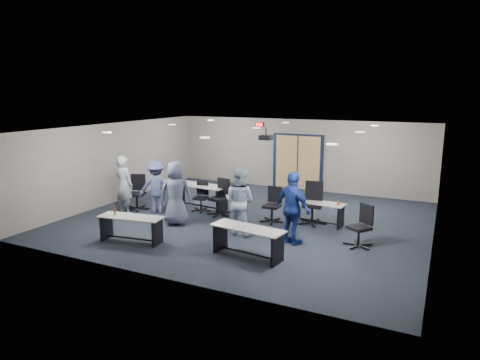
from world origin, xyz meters
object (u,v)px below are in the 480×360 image
at_px(person_plaid, 176,193).
at_px(person_lightblue, 239,201).
at_px(chair_back_d, 312,204).
at_px(person_back, 156,187).
at_px(chair_loose_right, 359,226).
at_px(person_navy, 293,208).
at_px(chair_back_b, 219,197).
at_px(chair_loose_left, 136,193).
at_px(table_back_right, 317,209).
at_px(chair_back_c, 272,205).
at_px(table_front_right, 248,237).
at_px(table_front_left, 131,224).
at_px(person_gray, 124,185).
at_px(chair_back_a, 201,197).
at_px(table_back_left, 200,192).

distance_m(person_plaid, person_lightblue, 1.98).
distance_m(chair_back_d, person_back, 4.79).
height_order(chair_back_d, person_back, person_back).
height_order(chair_loose_right, person_navy, person_navy).
bearing_deg(person_back, chair_back_b, 167.26).
relative_size(chair_back_d, chair_loose_left, 1.07).
bearing_deg(chair_back_d, person_back, -175.91).
distance_m(table_back_right, chair_back_c, 1.29).
bearing_deg(table_front_right, table_back_right, 84.69).
distance_m(person_lightblue, person_back, 3.26).
bearing_deg(table_back_right, table_front_left, -130.98).
bearing_deg(chair_back_c, person_gray, -163.99).
height_order(table_front_left, chair_back_c, chair_back_c).
xyz_separation_m(table_front_left, chair_back_a, (0.11, 3.21, 0.00)).
distance_m(chair_loose_left, person_gray, 0.64).
relative_size(table_back_right, person_plaid, 0.90).
height_order(chair_back_b, person_back, person_back).
bearing_deg(person_gray, person_navy, -176.20).
distance_m(chair_back_a, person_back, 1.41).
xyz_separation_m(chair_back_c, chair_loose_left, (-4.38, -0.67, 0.05)).
bearing_deg(person_navy, person_gray, 23.14).
distance_m(table_back_left, person_lightblue, 2.84).
height_order(table_front_left, table_back_right, table_front_left).
xyz_separation_m(table_back_right, person_lightblue, (-1.62, -1.75, 0.45)).
relative_size(table_front_left, person_navy, 0.93).
height_order(chair_back_c, chair_back_d, chair_back_d).
relative_size(table_front_right, person_gray, 0.98).
relative_size(chair_back_a, chair_back_b, 0.83).
height_order(chair_back_c, person_gray, person_gray).
height_order(table_front_left, chair_back_d, chair_back_d).
height_order(chair_loose_left, person_lightblue, person_lightblue).
xyz_separation_m(chair_back_a, person_gray, (-1.95, -1.30, 0.45)).
bearing_deg(chair_back_b, chair_back_a, -178.66).
xyz_separation_m(chair_back_b, person_navy, (2.86, -1.42, 0.36)).
bearing_deg(person_back, chair_back_c, 159.35).
relative_size(chair_loose_right, person_plaid, 0.57).
height_order(chair_back_a, chair_back_c, chair_back_c).
height_order(table_front_left, person_plaid, person_plaid).
height_order(person_plaid, person_lightblue, person_plaid).
relative_size(person_gray, person_plaid, 1.00).
relative_size(table_front_right, person_plaid, 0.98).
distance_m(chair_back_a, chair_back_b, 0.76).
xyz_separation_m(person_plaid, person_back, (-1.20, 0.71, -0.09)).
distance_m(table_back_left, person_navy, 4.20).
relative_size(table_front_left, table_back_right, 1.04).
distance_m(chair_back_d, chair_loose_left, 5.58).
height_order(person_gray, person_lightblue, person_gray).
xyz_separation_m(table_back_right, chair_back_a, (-3.69, -0.29, 0.02)).
xyz_separation_m(table_front_right, chair_back_b, (-2.23, 2.69, 0.08)).
distance_m(chair_back_b, person_navy, 3.21).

